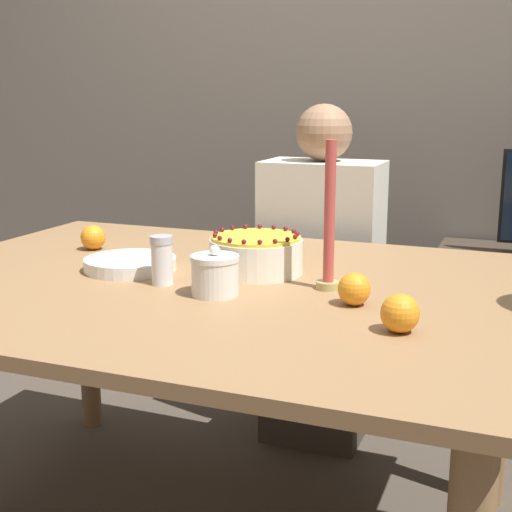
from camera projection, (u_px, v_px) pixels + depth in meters
wall_behind at (346, 70)px, 2.90m from camera, size 8.00×0.05×2.60m
dining_table at (197, 315)px, 1.77m from camera, size 1.54×1.19×0.75m
cake at (256, 254)px, 1.81m from camera, size 0.24×0.24×0.11m
sugar_bowl at (215, 275)px, 1.61m from camera, size 0.11×0.11×0.12m
sugar_shaker at (162, 260)px, 1.70m from camera, size 0.05×0.05×0.12m
plate_stack at (130, 264)px, 1.85m from camera, size 0.24×0.24×0.03m
candle at (329, 228)px, 1.64m from camera, size 0.06×0.06×0.35m
orange_fruit_0 at (354, 289)px, 1.53m from camera, size 0.07×0.07×0.07m
orange_fruit_1 at (93, 237)px, 2.09m from camera, size 0.07×0.07×0.07m
orange_fruit_2 at (400, 313)px, 1.36m from camera, size 0.08×0.08×0.08m
person_man_blue_shirt at (321, 297)px, 2.50m from camera, size 0.40×0.34×1.17m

